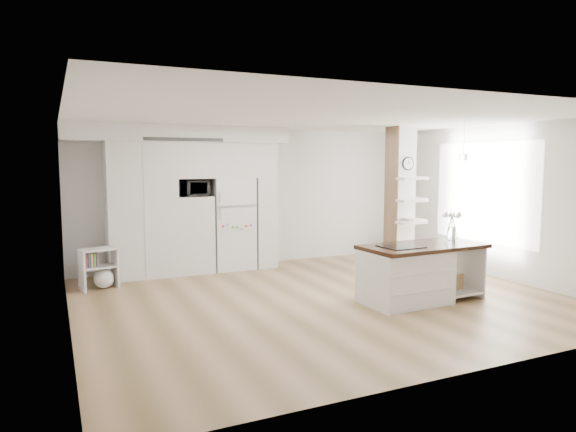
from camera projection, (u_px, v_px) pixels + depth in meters
name	position (u px, v px, depth m)	size (l,w,h in m)	color
floor	(323.00, 299.00, 7.72)	(7.00, 6.00, 0.01)	#A77E5A
room	(323.00, 175.00, 7.52)	(7.04, 6.04, 2.72)	white
cabinet_wall	(183.00, 192.00, 9.37)	(4.00, 0.71, 2.70)	silver
refrigerator	(232.00, 223.00, 9.83)	(0.78, 0.69, 1.75)	white
column	(406.00, 199.00, 9.59)	(0.69, 0.90, 2.70)	silver
window	(484.00, 192.00, 9.28)	(2.40, 2.40, 0.00)	white
pendant_light	(411.00, 158.00, 8.34)	(0.12, 0.12, 0.10)	white
kitchen_island	(412.00, 272.00, 7.49)	(1.90, 0.97, 1.41)	silver
bookshelf	(100.00, 271.00, 8.30)	(0.62, 0.45, 0.66)	silver
floor_plant_a	(445.00, 258.00, 9.58)	(0.28, 0.23, 0.51)	#2C6F32
floor_plant_b	(388.00, 245.00, 11.20)	(0.28, 0.28, 0.51)	#2C6F32
microwave	(193.00, 188.00, 9.39)	(0.54, 0.37, 0.30)	#2D2D2D
shelf_plant	(411.00, 189.00, 9.83)	(0.27, 0.23, 0.30)	#2C6F32
decor_bowl	(410.00, 219.00, 9.38)	(0.22, 0.22, 0.05)	white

